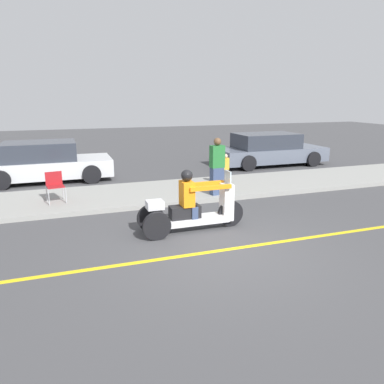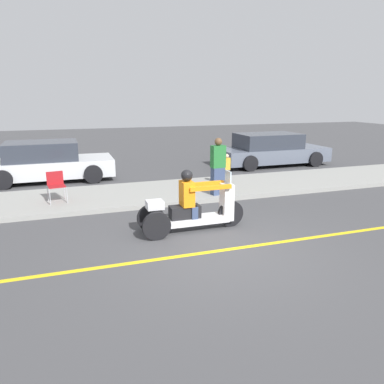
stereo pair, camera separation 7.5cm
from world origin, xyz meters
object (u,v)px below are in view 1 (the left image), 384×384
(spectator_with_child, at_px, (217,168))
(folding_chair_set_back, at_px, (55,184))
(motorcycle_trike, at_px, (192,209))
(parked_car_lot_right, at_px, (45,162))
(spectator_by_tree, at_px, (225,170))
(parked_car_lot_center, at_px, (269,150))

(spectator_with_child, height_order, folding_chair_set_back, spectator_with_child)
(motorcycle_trike, distance_m, folding_chair_set_back, 4.23)
(spectator_with_child, bearing_deg, parked_car_lot_right, 138.81)
(motorcycle_trike, bearing_deg, spectator_with_child, 55.56)
(motorcycle_trike, distance_m, parked_car_lot_right, 7.30)
(parked_car_lot_right, bearing_deg, folding_chair_set_back, -84.61)
(spectator_with_child, relative_size, folding_chair_set_back, 2.04)
(spectator_with_child, height_order, parked_car_lot_right, spectator_with_child)
(spectator_by_tree, distance_m, parked_car_lot_right, 6.39)
(motorcycle_trike, xyz_separation_m, parked_car_lot_center, (5.94, 6.71, 0.16))
(folding_chair_set_back, height_order, parked_car_lot_right, parked_car_lot_right)
(spectator_by_tree, relative_size, parked_car_lot_center, 0.21)
(parked_car_lot_center, bearing_deg, spectator_by_tree, -137.81)
(spectator_by_tree, xyz_separation_m, parked_car_lot_center, (3.53, 3.20, 0.06))
(motorcycle_trike, height_order, parked_car_lot_right, motorcycle_trike)
(motorcycle_trike, distance_m, spectator_with_child, 2.89)
(folding_chair_set_back, bearing_deg, parked_car_lot_right, 95.39)
(parked_car_lot_center, bearing_deg, folding_chair_set_back, -157.79)
(spectator_by_tree, bearing_deg, motorcycle_trike, -124.52)
(spectator_by_tree, xyz_separation_m, parked_car_lot_right, (-5.61, 3.05, 0.06))
(folding_chair_set_back, distance_m, parked_car_lot_center, 9.52)
(parked_car_lot_right, bearing_deg, spectator_by_tree, -28.56)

